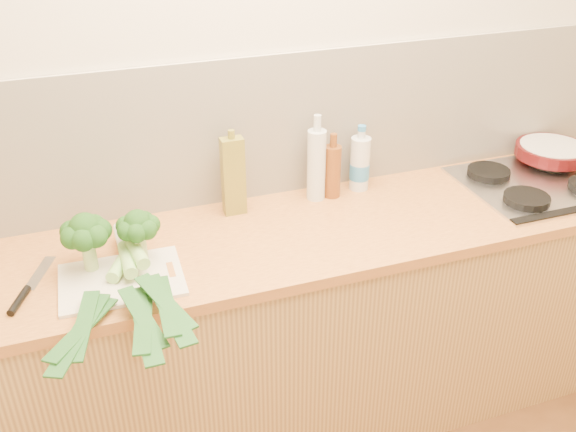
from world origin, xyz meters
The scene contains 15 objects.
room_shell centered at (0.00, 1.49, 1.17)m, with size 3.50×3.50×3.50m.
counter centered at (0.00, 1.20, 0.45)m, with size 3.20×0.62×0.90m.
gas_hob centered at (1.02, 1.20, 0.91)m, with size 0.58×0.50×0.04m.
chopping_board centered at (-0.62, 1.09, 0.91)m, with size 0.37×0.27×0.01m, color beige.
broccoli_left centered at (-0.70, 1.17, 1.04)m, with size 0.16×0.16×0.20m.
broccoli_right centered at (-0.54, 1.17, 1.03)m, with size 0.14×0.14×0.18m.
leek_front centered at (-0.64, 1.08, 0.93)m, with size 0.35×0.67×0.04m.
leek_mid centered at (-0.59, 1.05, 0.95)m, with size 0.10×0.71×0.04m.
leek_back centered at (-0.55, 1.04, 0.97)m, with size 0.15×0.67×0.04m.
chefs_knife centered at (-0.90, 1.11, 0.91)m, with size 0.14×0.30×0.02m.
skillet centered at (1.19, 1.34, 0.96)m, with size 0.43×0.30×0.05m.
oil_tin centered at (-0.17, 1.39, 1.05)m, with size 0.08×0.05×0.32m.
glass_bottle centered at (0.15, 1.40, 1.04)m, with size 0.07×0.07×0.33m.
amber_bottle centered at (0.21, 1.39, 1.01)m, with size 0.06×0.06×0.25m.
water_bottle centered at (0.34, 1.42, 1.00)m, with size 0.08×0.08×0.24m.
Camera 1 is at (-0.68, -0.61, 2.05)m, focal length 40.00 mm.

